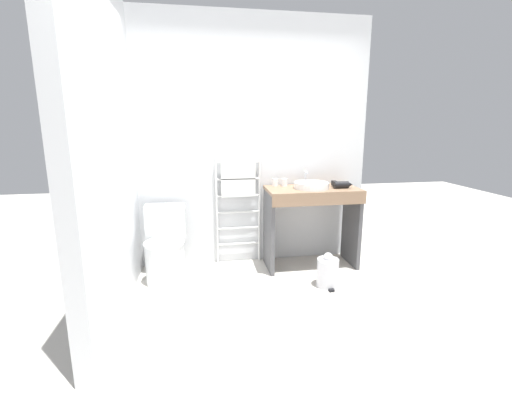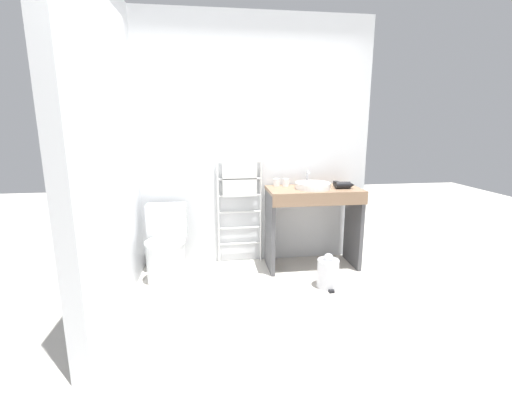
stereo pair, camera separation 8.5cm
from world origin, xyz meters
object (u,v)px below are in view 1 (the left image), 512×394
Objects in this scene: sink_basin at (311,185)px; hair_dryer at (341,184)px; toilet at (165,250)px; towel_radiator at (238,189)px; cup_near_wall at (275,182)px; cup_near_edge at (284,182)px; trash_bin at (328,272)px.

hair_dryer is at bearing -5.04° from sink_basin.
towel_radiator reaches higher than toilet.
cup_near_edge is (0.10, -0.02, -0.00)m from cup_near_wall.
cup_near_wall is 0.24× the size of trash_bin.
toilet is 3.60× the size of hair_dryer.
cup_near_wall is 0.10m from cup_near_edge.
sink_basin is 4.47× the size of cup_near_edge.
hair_dryer is (0.32, -0.03, 0.00)m from sink_basin.
towel_radiator is 14.33× the size of cup_near_wall.
hair_dryer is (1.86, 0.03, 0.61)m from toilet.
towel_radiator is 5.77× the size of hair_dryer.
cup_near_edge is at bearing 160.00° from hair_dryer.
cup_near_edge is 0.24× the size of trash_bin.
toilet is 1.63m from trash_bin.
sink_basin reaches higher than trash_bin.
toilet reaches higher than trash_bin.
toilet is at bearing -167.40° from cup_near_wall.
towel_radiator is at bearing 137.05° from trash_bin.
toilet is 1.95m from hair_dryer.
hair_dryer is (0.67, -0.23, -0.00)m from cup_near_wall.
toilet is 1.44m from cup_near_edge.
sink_basin is 0.91m from trash_bin.
cup_near_edge is (1.28, 0.24, 0.61)m from toilet.
hair_dryer is at bearing 57.20° from trash_bin.
towel_radiator is at bearing 21.18° from toilet.
towel_radiator reaches higher than cup_near_edge.
sink_basin reaches higher than toilet.
hair_dryer reaches higher than toilet.
towel_radiator reaches higher than cup_near_wall.
towel_radiator is 1.11m from hair_dryer.
toilet is 8.95× the size of cup_near_wall.
trash_bin is at bearing -42.95° from towel_radiator.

